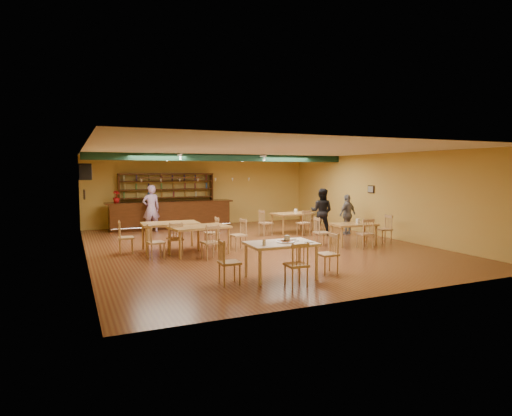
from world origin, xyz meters
name	(u,v)px	position (x,y,z in m)	size (l,w,h in m)	color
floor	(255,246)	(0.00, 0.00, 0.00)	(12.00, 12.00, 0.00)	brown
ceiling_beam	(225,158)	(0.00, 2.80, 2.87)	(10.00, 0.30, 0.25)	black
track_rail_left	(173,156)	(-1.80, 3.40, 2.94)	(0.05, 2.50, 0.05)	white
track_rail_right	(253,157)	(1.40, 3.40, 2.94)	(0.05, 2.50, 0.05)	white
ac_unit	(85,172)	(-4.80, 4.20, 2.35)	(0.34, 0.70, 0.48)	white
picture_left	(84,194)	(-4.97, 1.00, 1.70)	(0.04, 0.34, 0.28)	black
picture_right	(371,189)	(4.97, 0.50, 1.70)	(0.04, 0.34, 0.28)	black
bar_counter	(171,215)	(-1.54, 5.15, 0.56)	(5.17, 0.85, 1.13)	#32180A
back_bar_hutch	(167,200)	(-1.54, 5.78, 1.14)	(4.00, 0.40, 2.28)	#32180A
poinsettia	(116,197)	(-3.68, 5.15, 1.37)	(0.27, 0.27, 0.48)	#9C0E0E
dining_table_a	(170,236)	(-2.62, 0.32, 0.42)	(1.67, 1.00, 0.83)	#A77A3B
dining_table_b	(293,223)	(2.48, 2.02, 0.38)	(1.53, 0.92, 0.77)	#A77A3B
dining_table_c	(199,240)	(-2.01, -0.65, 0.41)	(1.63, 0.98, 0.82)	#A77A3B
dining_table_d	(354,234)	(2.99, -1.14, 0.35)	(1.39, 0.83, 0.69)	#A77A3B
near_table	(281,260)	(-1.12, -4.02, 0.40)	(1.50, 0.97, 0.81)	#D4B38E
pizza_tray	(285,242)	(-1.01, -4.02, 0.81)	(0.40, 0.40, 0.01)	silver
parmesan_shaker	(264,243)	(-1.60, -4.18, 0.86)	(0.07, 0.07, 0.11)	#EAE5C6
napkin_stack	(291,239)	(-0.74, -3.80, 0.82)	(0.20, 0.15, 0.03)	white
pizza_server	(290,240)	(-0.85, -3.96, 0.82)	(0.32, 0.09, 0.00)	silver
side_plate	(309,242)	(-0.53, -4.23, 0.81)	(0.22, 0.22, 0.01)	white
patron_bar	(151,209)	(-2.48, 4.33, 0.92)	(0.67, 0.44, 1.84)	#8B51AF
patron_right_a	(322,211)	(3.28, 1.22, 0.86)	(0.84, 0.65, 1.73)	black
patron_right_b	(347,214)	(4.19, 0.86, 0.75)	(0.88, 0.37, 1.50)	gray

